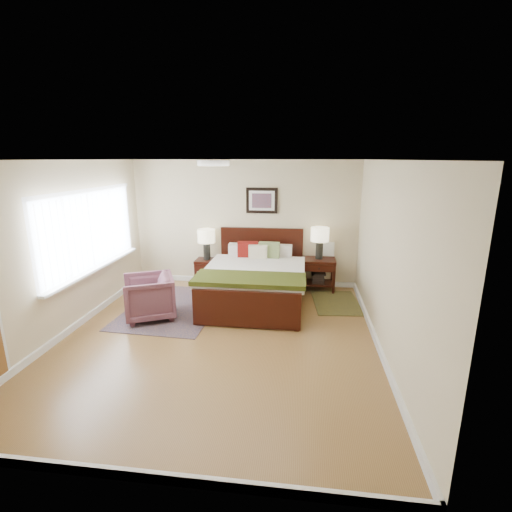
# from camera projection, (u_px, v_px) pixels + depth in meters

# --- Properties ---
(floor) EXTENTS (5.00, 5.00, 0.00)m
(floor) POSITION_uv_depth(u_px,v_px,m) (218.00, 338.00, 5.36)
(floor) COLOR brown
(floor) RESTS_ON ground
(back_wall) EXTENTS (4.50, 0.04, 2.50)m
(back_wall) POSITION_uv_depth(u_px,v_px,m) (245.00, 224.00, 7.44)
(back_wall) COLOR beige
(back_wall) RESTS_ON ground
(front_wall) EXTENTS (4.50, 0.04, 2.50)m
(front_wall) POSITION_uv_depth(u_px,v_px,m) (136.00, 342.00, 2.64)
(front_wall) COLOR beige
(front_wall) RESTS_ON ground
(left_wall) EXTENTS (0.04, 5.00, 2.50)m
(left_wall) POSITION_uv_depth(u_px,v_px,m) (63.00, 250.00, 5.31)
(left_wall) COLOR beige
(left_wall) RESTS_ON ground
(right_wall) EXTENTS (0.04, 5.00, 2.50)m
(right_wall) POSITION_uv_depth(u_px,v_px,m) (387.00, 260.00, 4.77)
(right_wall) COLOR beige
(right_wall) RESTS_ON ground
(ceiling) EXTENTS (4.50, 5.00, 0.02)m
(ceiling) POSITION_uv_depth(u_px,v_px,m) (213.00, 160.00, 4.72)
(ceiling) COLOR white
(ceiling) RESTS_ON back_wall
(window) EXTENTS (0.11, 2.72, 1.32)m
(window) POSITION_uv_depth(u_px,v_px,m) (92.00, 232.00, 5.95)
(window) COLOR silver
(window) RESTS_ON left_wall
(ceil_fixture) EXTENTS (0.44, 0.44, 0.08)m
(ceil_fixture) POSITION_uv_depth(u_px,v_px,m) (213.00, 163.00, 4.73)
(ceil_fixture) COLOR white
(ceil_fixture) RESTS_ON ceiling
(bed) EXTENTS (1.77, 2.15, 1.16)m
(bed) POSITION_uv_depth(u_px,v_px,m) (255.00, 274.00, 6.56)
(bed) COLOR black
(bed) RESTS_ON ground
(wall_art) EXTENTS (0.62, 0.05, 0.50)m
(wall_art) POSITION_uv_depth(u_px,v_px,m) (262.00, 201.00, 7.25)
(wall_art) COLOR black
(wall_art) RESTS_ON back_wall
(nightstand_left) EXTENTS (0.46, 0.41, 0.54)m
(nightstand_left) POSITION_uv_depth(u_px,v_px,m) (207.00, 265.00, 7.50)
(nightstand_left) COLOR black
(nightstand_left) RESTS_ON ground
(nightstand_right) EXTENTS (0.64, 0.48, 0.63)m
(nightstand_right) POSITION_uv_depth(u_px,v_px,m) (318.00, 271.00, 7.24)
(nightstand_right) COLOR black
(nightstand_right) RESTS_ON ground
(lamp_left) EXTENTS (0.34, 0.34, 0.61)m
(lamp_left) POSITION_uv_depth(u_px,v_px,m) (206.00, 239.00, 7.38)
(lamp_left) COLOR black
(lamp_left) RESTS_ON nightstand_left
(lamp_right) EXTENTS (0.34, 0.34, 0.61)m
(lamp_right) POSITION_uv_depth(u_px,v_px,m) (320.00, 237.00, 7.08)
(lamp_right) COLOR black
(lamp_right) RESTS_ON nightstand_right
(armchair) EXTENTS (1.02, 1.01, 0.71)m
(armchair) POSITION_uv_depth(u_px,v_px,m) (149.00, 297.00, 5.98)
(armchair) COLOR brown
(armchair) RESTS_ON ground
(rug_persian) EXTENTS (1.60, 2.19, 0.01)m
(rug_persian) POSITION_uv_depth(u_px,v_px,m) (174.00, 308.00, 6.44)
(rug_persian) COLOR #0B1438
(rug_persian) RESTS_ON ground
(rug_navy) EXTENTS (0.90, 1.25, 0.01)m
(rug_navy) POSITION_uv_depth(u_px,v_px,m) (336.00, 302.00, 6.67)
(rug_navy) COLOR black
(rug_navy) RESTS_ON ground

